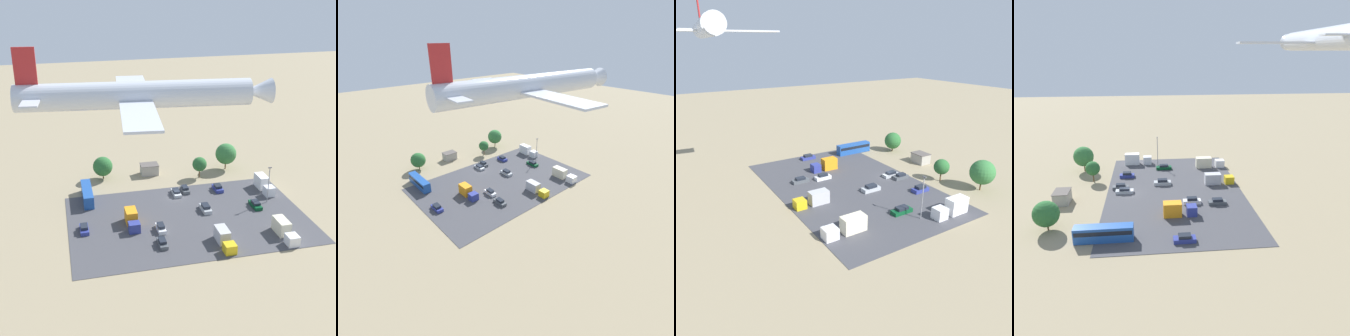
% 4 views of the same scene
% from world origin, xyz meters
% --- Properties ---
extents(ground_plane, '(400.00, 400.00, 0.00)m').
position_xyz_m(ground_plane, '(0.00, 0.00, 0.00)').
color(ground_plane, gray).
extents(parking_lot_surface, '(55.80, 35.48, 0.08)m').
position_xyz_m(parking_lot_surface, '(0.00, 11.77, 0.04)').
color(parking_lot_surface, '#424247').
rests_on(parking_lot_surface, ground).
extents(shed_building, '(5.09, 3.81, 3.05)m').
position_xyz_m(shed_building, '(3.65, -16.29, 1.53)').
color(shed_building, '#9E998E').
rests_on(shed_building, ground).
extents(bus, '(2.50, 11.57, 3.18)m').
position_xyz_m(bus, '(22.28, -4.01, 1.79)').
color(bus, '#1E4C9E').
rests_on(bus, ground).
extents(parked_car_0, '(1.97, 4.70, 1.62)m').
position_xyz_m(parked_car_0, '(-5.20, 8.72, 0.76)').
color(parked_car_0, '#ADB2B7').
rests_on(parked_car_0, ground).
extents(parked_car_1, '(1.72, 4.37, 1.50)m').
position_xyz_m(parked_car_1, '(8.57, 21.44, 0.70)').
color(parked_car_1, '#4C5156').
rests_on(parked_car_1, ground).
extents(parked_car_2, '(1.85, 4.63, 1.41)m').
position_xyz_m(parked_car_2, '(-0.43, -1.44, 0.67)').
color(parked_car_2, '#ADB2B7').
rests_on(parked_car_2, ground).
extents(parked_car_3, '(1.88, 4.77, 1.51)m').
position_xyz_m(parked_car_3, '(-17.81, 9.75, 0.71)').
color(parked_car_3, '#0C4723').
rests_on(parked_car_3, ground).
extents(parked_car_4, '(1.70, 4.24, 1.53)m').
position_xyz_m(parked_car_4, '(-3.16, -2.64, 0.72)').
color(parked_car_4, '#4C5156').
rests_on(parked_car_4, ground).
extents(parked_car_5, '(1.99, 4.26, 1.60)m').
position_xyz_m(parked_car_5, '(-11.85, -1.38, 0.75)').
color(parked_car_5, navy).
rests_on(parked_car_5, ground).
extents(parked_car_6, '(1.90, 4.43, 1.56)m').
position_xyz_m(parked_car_6, '(24.28, 11.69, 0.73)').
color(parked_car_6, navy).
rests_on(parked_car_6, ground).
extents(parked_car_7, '(1.71, 4.35, 1.60)m').
position_xyz_m(parked_car_7, '(7.51, 15.35, 0.74)').
color(parked_car_7, silver).
rests_on(parked_car_7, ground).
extents(parked_truck_0, '(2.49, 8.59, 3.56)m').
position_xyz_m(parked_truck_0, '(-23.79, 1.12, 1.71)').
color(parked_truck_0, silver).
rests_on(parked_truck_0, ground).
extents(parked_truck_1, '(2.55, 7.58, 3.26)m').
position_xyz_m(parked_truck_1, '(13.37, 11.37, 1.57)').
color(parked_truck_1, navy).
rests_on(parked_truck_1, ground).
extents(parked_truck_2, '(2.45, 8.16, 3.01)m').
position_xyz_m(parked_truck_2, '(-4.40, 24.09, 1.46)').
color(parked_truck_2, gold).
rests_on(parked_truck_2, ground).
extents(parked_truck_3, '(2.52, 9.02, 3.25)m').
position_xyz_m(parked_truck_3, '(-18.39, 23.97, 1.57)').
color(parked_truck_3, silver).
rests_on(parked_truck_3, ground).
extents(tree_near_shed, '(6.11, 6.11, 7.80)m').
position_xyz_m(tree_near_shed, '(-18.88, -14.80, 4.74)').
color(tree_near_shed, brown).
rests_on(tree_near_shed, ground).
extents(tree_apron_mid, '(5.46, 5.46, 6.48)m').
position_xyz_m(tree_apron_mid, '(16.87, -16.18, 3.75)').
color(tree_apron_mid, brown).
rests_on(tree_apron_mid, ground).
extents(tree_apron_far, '(4.05, 4.05, 6.05)m').
position_xyz_m(tree_apron_far, '(-9.62, -10.73, 4.01)').
color(tree_apron_far, brown).
rests_on(tree_apron_far, ground).
extents(light_pole_lot_centre, '(0.90, 0.28, 9.48)m').
position_xyz_m(light_pole_lot_centre, '(-21.75, 7.99, 5.26)').
color(light_pole_lot_centre, gray).
rests_on(light_pole_lot_centre, ground).
extents(airplane, '(38.16, 31.43, 9.20)m').
position_xyz_m(airplane, '(14.91, 38.40, 37.35)').
color(airplane, silver).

